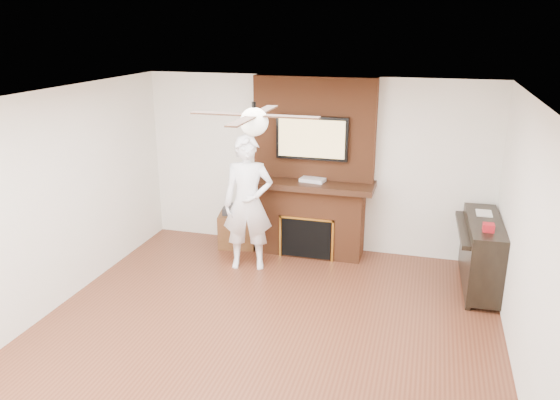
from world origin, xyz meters
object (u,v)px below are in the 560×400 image
(person, at_px, (248,203))
(piano, at_px, (481,252))
(side_table, at_px, (238,227))
(fireplace, at_px, (312,185))

(person, bearing_deg, piano, -9.95)
(side_table, bearing_deg, piano, -19.81)
(side_table, bearing_deg, person, -70.87)
(fireplace, distance_m, piano, 2.41)
(person, distance_m, side_table, 1.02)
(person, xyz_separation_m, side_table, (-0.41, 0.69, -0.63))
(person, height_order, side_table, person)
(piano, bearing_deg, person, -178.18)
(side_table, distance_m, piano, 3.43)
(fireplace, height_order, person, fireplace)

